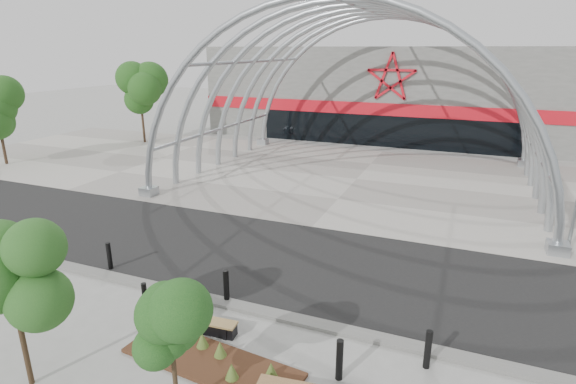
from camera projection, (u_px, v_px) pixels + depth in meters
ground at (242, 304)px, 14.48m from camera, size 140.00×140.00×0.00m
road at (283, 258)px, 17.57m from camera, size 140.00×7.00×0.02m
forecourt at (357, 179)px, 28.16m from camera, size 60.00×17.00×0.04m
kerb at (238, 306)px, 14.25m from camera, size 60.00×0.50×0.12m
arena_building at (404, 91)px, 42.79m from camera, size 34.00×15.24×8.00m
vault_canopy at (357, 179)px, 28.16m from camera, size 20.80×15.80×20.36m
planting_bed at (210, 358)px, 11.74m from camera, size 5.01×1.96×0.52m
street_tree_0 at (10, 279)px, 10.17m from camera, size 1.75×1.75×3.98m
street_tree_1 at (170, 327)px, 9.45m from camera, size 1.33×1.33×3.15m
bench_0 at (205, 325)px, 13.01m from camera, size 1.99×0.58×0.41m
bollard_0 at (109, 256)px, 16.60m from camera, size 0.17×0.17×1.06m
bollard_1 at (145, 298)px, 13.91m from camera, size 0.16×0.16×0.98m
bollard_2 at (226, 287)px, 14.40m from camera, size 0.18×0.18×1.14m
bollard_3 at (339, 360)px, 11.03m from camera, size 0.18×0.18×1.12m
bollard_4 at (428, 349)px, 11.44m from camera, size 0.17×0.17×1.08m
bg_tree_0 at (140, 88)px, 37.86m from camera, size 3.00×3.00×6.45m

